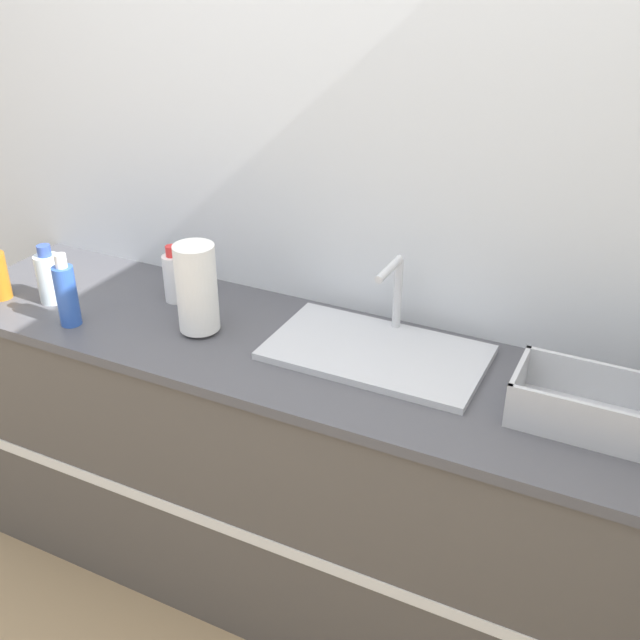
{
  "coord_description": "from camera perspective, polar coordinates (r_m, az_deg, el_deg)",
  "views": [
    {
      "loc": [
        0.85,
        -1.3,
        1.97
      ],
      "look_at": [
        0.09,
        0.25,
        1.04
      ],
      "focal_mm": 42.0,
      "sensor_mm": 36.0,
      "label": 1
    }
  ],
  "objects": [
    {
      "name": "counter_cabinet",
      "position": [
        2.34,
        -1.63,
        -11.79
      ],
      "size": [
        2.27,
        0.57,
        0.92
      ],
      "color": "#514C47",
      "rests_on": "ground_plane"
    },
    {
      "name": "bottle_clear",
      "position": [
        2.44,
        -19.95,
        3.1
      ],
      "size": [
        0.07,
        0.07,
        0.19
      ],
      "color": "silver",
      "rests_on": "counter_cabinet"
    },
    {
      "name": "paper_towel_roll",
      "position": [
        2.12,
        -9.37,
        2.36
      ],
      "size": [
        0.12,
        0.12,
        0.27
      ],
      "color": "#4C4C51",
      "rests_on": "counter_cabinet"
    },
    {
      "name": "wall_back",
      "position": [
        2.17,
        1.88,
        10.36
      ],
      "size": [
        4.65,
        0.06,
        2.6
      ],
      "color": "silver",
      "rests_on": "ground_plane"
    },
    {
      "name": "dish_rack",
      "position": [
        1.87,
        20.4,
        -6.53
      ],
      "size": [
        0.39,
        0.2,
        0.11
      ],
      "color": "#B7BABF",
      "rests_on": "counter_cabinet"
    },
    {
      "name": "bottle_white_spray",
      "position": [
        2.34,
        -11.06,
        3.26
      ],
      "size": [
        0.07,
        0.07,
        0.18
      ],
      "color": "white",
      "rests_on": "counter_cabinet"
    },
    {
      "name": "bottle_blue",
      "position": [
        2.27,
        -18.75,
        1.9
      ],
      "size": [
        0.06,
        0.06,
        0.22
      ],
      "color": "#2D56B7",
      "rests_on": "counter_cabinet"
    },
    {
      "name": "sink",
      "position": [
        2.04,
        4.37,
        -2.24
      ],
      "size": [
        0.59,
        0.33,
        0.24
      ],
      "color": "silver",
      "rests_on": "counter_cabinet"
    }
  ]
}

